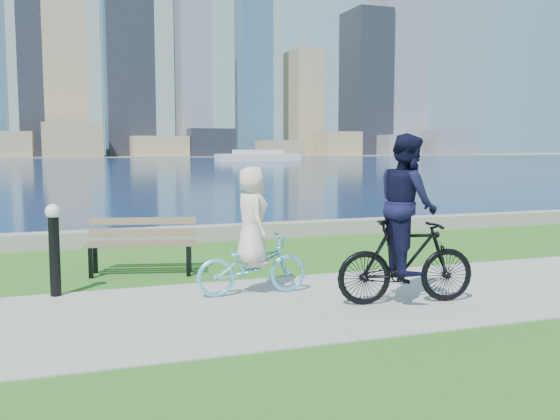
# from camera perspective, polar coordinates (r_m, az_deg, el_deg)

# --- Properties ---
(ground) EXTENTS (320.00, 320.00, 0.00)m
(ground) POSITION_cam_1_polar(r_m,az_deg,el_deg) (8.75, 2.10, -8.64)
(ground) COLOR #255A17
(ground) RESTS_ON ground
(concrete_path) EXTENTS (80.00, 3.50, 0.02)m
(concrete_path) POSITION_cam_1_polar(r_m,az_deg,el_deg) (8.75, 2.10, -8.57)
(concrete_path) COLOR gray
(concrete_path) RESTS_ON ground
(seawall) EXTENTS (90.00, 0.50, 0.35)m
(seawall) POSITION_cam_1_polar(r_m,az_deg,el_deg) (14.56, -6.89, -2.14)
(seawall) COLOR gray
(seawall) RESTS_ON ground
(bay_water) EXTENTS (320.00, 131.00, 0.01)m
(bay_water) POSITION_cam_1_polar(r_m,az_deg,el_deg) (79.97, -17.24, 4.02)
(bay_water) COLOR #0B2048
(bay_water) RESTS_ON ground
(far_shore) EXTENTS (320.00, 30.00, 0.12)m
(far_shore) POSITION_cam_1_polar(r_m,az_deg,el_deg) (137.93, -18.20, 4.68)
(far_shore) COLOR slate
(far_shore) RESTS_ON ground
(city_skyline) EXTENTS (177.97, 23.35, 76.00)m
(city_skyline) POSITION_cam_1_polar(r_m,az_deg,el_deg) (139.09, -16.89, 14.17)
(city_skyline) COLOR navy
(city_skyline) RESTS_ON ground
(ferry_far) EXTENTS (12.38, 3.54, 1.68)m
(ferry_far) POSITION_cam_1_polar(r_m,az_deg,el_deg) (92.73, -2.04, 4.93)
(ferry_far) COLOR silver
(ferry_far) RESTS_ON ground
(park_bench) EXTENTS (1.93, 1.05, 0.95)m
(park_bench) POSITION_cam_1_polar(r_m,az_deg,el_deg) (10.97, -12.53, -2.71)
(park_bench) COLOR black
(park_bench) RESTS_ON ground
(bollard_lamp) EXTENTS (0.22, 0.22, 1.37)m
(bollard_lamp) POSITION_cam_1_polar(r_m,az_deg,el_deg) (9.59, -19.95, -2.94)
(bollard_lamp) COLOR black
(bollard_lamp) RESTS_ON ground
(cyclist_woman) EXTENTS (0.61, 1.68, 1.88)m
(cyclist_woman) POSITION_cam_1_polar(r_m,az_deg,el_deg) (9.13, -2.57, -3.41)
(cyclist_woman) COLOR #63CEF1
(cyclist_woman) RESTS_ON ground
(cyclist_man) EXTENTS (0.88, 2.01, 2.34)m
(cyclist_man) POSITION_cam_1_polar(r_m,az_deg,el_deg) (8.72, 11.51, -2.08)
(cyclist_man) COLOR black
(cyclist_man) RESTS_ON ground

